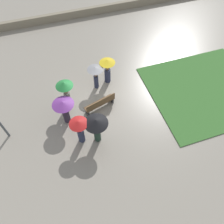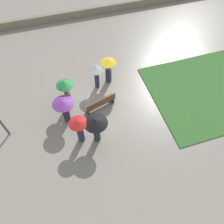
# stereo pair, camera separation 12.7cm
# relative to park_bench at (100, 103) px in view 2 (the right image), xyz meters

# --- Properties ---
(ground_plane) EXTENTS (90.00, 90.00, 0.00)m
(ground_plane) POSITION_rel_park_bench_xyz_m (0.14, -0.39, -0.47)
(ground_plane) COLOR gray
(lawn_patch_near) EXTENTS (6.89, 6.19, 0.06)m
(lawn_patch_near) POSITION_rel_park_bench_xyz_m (-6.72, 0.70, -0.44)
(lawn_patch_near) COLOR #386B2D
(lawn_patch_near) RESTS_ON ground_plane
(parapet_wall) EXTENTS (45.00, 0.35, 0.67)m
(parapet_wall) POSITION_rel_park_bench_xyz_m (0.14, -9.86, -0.14)
(parapet_wall) COLOR gray
(parapet_wall) RESTS_ON ground_plane
(park_bench) EXTENTS (1.93, 0.91, 0.90)m
(park_bench) POSITION_rel_park_bench_xyz_m (0.00, 0.00, 0.00)
(park_bench) COLOR brown
(park_bench) RESTS_ON ground_plane
(crowd_person_green) EXTENTS (0.95, 0.95, 2.03)m
(crowd_person_green) POSITION_rel_park_bench_xyz_m (1.71, -0.76, 0.94)
(crowd_person_green) COLOR slate
(crowd_person_green) RESTS_ON ground_plane
(crowd_person_black) EXTENTS (1.20, 1.20, 1.87)m
(crowd_person_black) POSITION_rel_park_bench_xyz_m (0.72, 1.94, 0.95)
(crowd_person_black) COLOR #1E3328
(crowd_person_black) RESTS_ON ground_plane
(crowd_person_grey) EXTENTS (0.96, 0.96, 1.70)m
(crowd_person_grey) POSITION_rel_park_bench_xyz_m (-0.25, -1.72, 0.77)
(crowd_person_grey) COLOR #282D47
(crowd_person_grey) RESTS_ON ground_plane
(crowd_person_yellow) EXTENTS (0.97, 0.97, 1.80)m
(crowd_person_yellow) POSITION_rel_park_bench_xyz_m (-1.08, -1.99, 0.73)
(crowd_person_yellow) COLOR #282D47
(crowd_person_yellow) RESTS_ON ground_plane
(crowd_person_purple) EXTENTS (1.16, 1.16, 1.73)m
(crowd_person_purple) POSITION_rel_park_bench_xyz_m (2.02, 0.25, 0.78)
(crowd_person_purple) COLOR #2D2333
(crowd_person_purple) RESTS_ON ground_plane
(crowd_person_red) EXTENTS (0.94, 0.94, 1.84)m
(crowd_person_red) POSITION_rel_park_bench_xyz_m (1.54, 1.72, 0.76)
(crowd_person_red) COLOR #282D47
(crowd_person_red) RESTS_ON ground_plane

